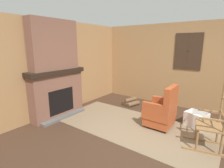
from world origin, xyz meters
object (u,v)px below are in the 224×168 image
at_px(firewood_stack, 130,102).
at_px(laundry_basket, 196,119).
at_px(armchair, 161,112).
at_px(rocking_chair, 212,126).
at_px(storage_case, 58,66).
at_px(oil_lamp_vase, 45,66).

relative_size(firewood_stack, laundry_basket, 1.01).
bearing_deg(armchair, rocking_chair, 163.83).
bearing_deg(firewood_stack, laundry_basket, -11.19).
bearing_deg(storage_case, oil_lamp_vase, -90.02).
bearing_deg(firewood_stack, rocking_chair, -26.71).
distance_m(oil_lamp_vase, storage_case, 0.38).
height_order(laundry_basket, storage_case, storage_case).
distance_m(firewood_stack, storage_case, 2.40).
xyz_separation_m(laundry_basket, storage_case, (-3.09, -1.35, 1.12)).
distance_m(armchair, laundry_basket, 0.83).
distance_m(rocking_chair, oil_lamp_vase, 3.71).
height_order(armchair, laundry_basket, armchair).
xyz_separation_m(rocking_chair, oil_lamp_vase, (-3.47, -0.94, 0.90)).
distance_m(rocking_chair, storage_case, 3.62).
distance_m(laundry_basket, storage_case, 3.56).
xyz_separation_m(armchair, rocking_chair, (1.02, -0.29, 0.07)).
bearing_deg(laundry_basket, rocking_chair, -64.23).
bearing_deg(laundry_basket, oil_lamp_vase, -150.86).
height_order(rocking_chair, storage_case, storage_case).
relative_size(oil_lamp_vase, storage_case, 1.31).
relative_size(armchair, laundry_basket, 1.88).
relative_size(armchair, storage_case, 4.45).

